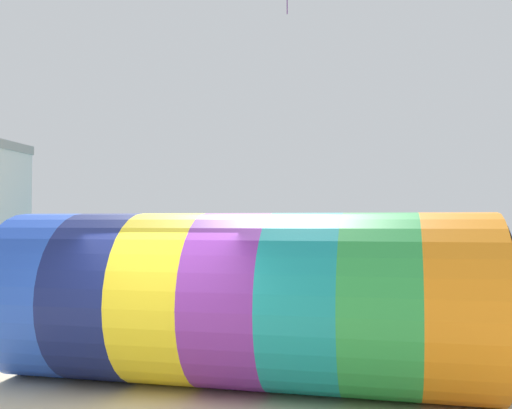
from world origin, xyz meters
The scene contains 4 objects.
sea centered at (0.00, 38.59, 0.05)m, with size 120.00×40.00×0.10m, color teal.
giant_inflatable_tube centered at (1.13, 1.96, 1.40)m, with size 8.13×3.51×2.80m.
bystander_near_water centered at (-2.23, 7.74, 0.81)m, with size 0.36×0.24×1.60m.
bystander_mid_beach centered at (-0.04, 9.44, 0.87)m, with size 0.38×0.26×1.70m.
Camera 1 is at (2.67, -7.17, 2.67)m, focal length 40.00 mm.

